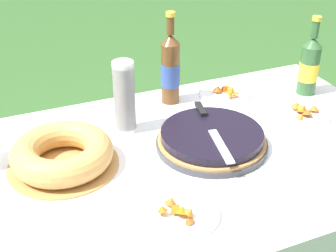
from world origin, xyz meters
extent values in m
cube|color=brown|center=(0.00, 0.00, 0.69)|extent=(1.59, 0.93, 0.03)
cylinder|color=brown|center=(0.74, 0.41, 0.34)|extent=(0.06, 0.06, 0.68)
cube|color=white|center=(0.00, 0.00, 0.71)|extent=(1.60, 0.94, 0.00)
cube|color=white|center=(0.00, 0.47, 0.66)|extent=(1.60, 0.01, 0.10)
cylinder|color=#38383D|center=(0.12, 0.01, 0.73)|extent=(0.36, 0.36, 0.02)
cylinder|color=#B78447|center=(0.12, 0.01, 0.74)|extent=(0.35, 0.35, 0.01)
cylinder|color=black|center=(0.12, 0.01, 0.76)|extent=(0.33, 0.33, 0.03)
cube|color=silver|center=(0.10, -0.09, 0.78)|extent=(0.06, 0.19, 0.00)
cube|color=black|center=(0.15, 0.14, 0.78)|extent=(0.04, 0.09, 0.01)
cylinder|color=#B78447|center=(-0.35, 0.08, 0.72)|extent=(0.34, 0.34, 0.01)
torus|color=tan|center=(-0.35, 0.08, 0.77)|extent=(0.31, 0.31, 0.09)
cylinder|color=white|center=(-0.10, 0.21, 0.76)|extent=(0.07, 0.07, 0.09)
cylinder|color=white|center=(-0.10, 0.21, 0.78)|extent=(0.07, 0.07, 0.09)
cylinder|color=white|center=(-0.10, 0.21, 0.79)|extent=(0.07, 0.07, 0.09)
cylinder|color=white|center=(-0.10, 0.21, 0.80)|extent=(0.07, 0.07, 0.09)
cylinder|color=white|center=(-0.10, 0.21, 0.82)|extent=(0.07, 0.07, 0.09)
cylinder|color=white|center=(-0.10, 0.21, 0.83)|extent=(0.07, 0.07, 0.09)
cylinder|color=white|center=(-0.10, 0.21, 0.84)|extent=(0.07, 0.07, 0.09)
cylinder|color=white|center=(-0.10, 0.21, 0.86)|extent=(0.07, 0.07, 0.09)
cylinder|color=white|center=(-0.10, 0.21, 0.87)|extent=(0.07, 0.07, 0.09)
cylinder|color=white|center=(-0.10, 0.21, 0.88)|extent=(0.07, 0.07, 0.09)
cylinder|color=white|center=(-0.10, 0.21, 0.89)|extent=(0.07, 0.07, 0.09)
cylinder|color=white|center=(-0.10, 0.21, 0.91)|extent=(0.07, 0.07, 0.09)
cylinder|color=white|center=(-0.10, 0.21, 0.92)|extent=(0.07, 0.07, 0.09)
torus|color=white|center=(-0.10, 0.21, 0.97)|extent=(0.07, 0.07, 0.01)
cylinder|color=#2D562D|center=(0.65, 0.21, 0.81)|extent=(0.07, 0.07, 0.19)
cylinder|color=yellow|center=(0.65, 0.21, 0.81)|extent=(0.08, 0.08, 0.07)
cone|color=#2D562D|center=(0.65, 0.21, 0.93)|extent=(0.07, 0.07, 0.04)
cylinder|color=#2D562D|center=(0.65, 0.21, 0.98)|extent=(0.03, 0.03, 0.07)
cylinder|color=gold|center=(0.65, 0.21, 1.02)|extent=(0.03, 0.03, 0.02)
cylinder|color=brown|center=(0.13, 0.36, 0.83)|extent=(0.07, 0.07, 0.23)
cylinder|color=#334C93|center=(0.13, 0.36, 0.83)|extent=(0.07, 0.07, 0.09)
cone|color=brown|center=(0.13, 0.36, 0.97)|extent=(0.07, 0.07, 0.04)
cylinder|color=brown|center=(0.13, 0.36, 1.02)|extent=(0.03, 0.03, 0.06)
cylinder|color=gold|center=(0.13, 0.36, 1.06)|extent=(0.03, 0.03, 0.02)
cylinder|color=white|center=(-0.11, -0.26, 0.72)|extent=(0.20, 0.20, 0.01)
torus|color=white|center=(-0.11, -0.26, 0.73)|extent=(0.20, 0.20, 0.01)
cone|color=#A64514|center=(-0.11, -0.31, 0.74)|extent=(0.04, 0.04, 0.03)
cone|color=#B76312|center=(-0.13, -0.26, 0.75)|extent=(0.04, 0.04, 0.04)
cone|color=#BC721E|center=(-0.10, -0.29, 0.75)|extent=(0.04, 0.04, 0.03)
cone|color=#AD650F|center=(-0.11, -0.28, 0.75)|extent=(0.05, 0.05, 0.05)
cone|color=#AB590F|center=(-0.16, -0.25, 0.75)|extent=(0.04, 0.04, 0.03)
cone|color=#AE5E1B|center=(-0.12, -0.22, 0.74)|extent=(0.04, 0.04, 0.04)
cylinder|color=white|center=(0.52, 0.07, 0.72)|extent=(0.21, 0.21, 0.01)
torus|color=white|center=(0.52, 0.07, 0.73)|extent=(0.21, 0.21, 0.01)
cone|color=#B2501C|center=(0.52, 0.04, 0.74)|extent=(0.04, 0.05, 0.04)
cone|color=#C06F1C|center=(0.49, 0.03, 0.74)|extent=(0.04, 0.04, 0.03)
cone|color=#CA5F15|center=(0.53, 0.11, 0.74)|extent=(0.05, 0.05, 0.04)
cone|color=#B35E20|center=(0.57, 0.06, 0.74)|extent=(0.05, 0.05, 0.03)
cone|color=#C85E1E|center=(0.52, 0.09, 0.75)|extent=(0.05, 0.05, 0.03)
cone|color=#C05F0D|center=(0.52, 0.07, 0.74)|extent=(0.05, 0.06, 0.04)
cone|color=#B26F1C|center=(0.52, 0.06, 0.75)|extent=(0.05, 0.05, 0.03)
cylinder|color=white|center=(0.35, 0.32, 0.72)|extent=(0.21, 0.21, 0.01)
torus|color=white|center=(0.35, 0.32, 0.73)|extent=(0.20, 0.20, 0.01)
cone|color=orange|center=(0.37, 0.31, 0.74)|extent=(0.04, 0.04, 0.04)
cone|color=#BE6E19|center=(0.34, 0.27, 0.75)|extent=(0.05, 0.05, 0.05)
cone|color=#AF480A|center=(0.32, 0.33, 0.75)|extent=(0.05, 0.05, 0.02)
cone|color=#A94914|center=(0.35, 0.33, 0.75)|extent=(0.04, 0.04, 0.04)
cone|color=#BB6513|center=(0.36, 0.33, 0.74)|extent=(0.05, 0.05, 0.03)
cone|color=#CA6318|center=(0.36, 0.27, 0.75)|extent=(0.03, 0.03, 0.03)
cone|color=#AC4B12|center=(0.36, 0.32, 0.74)|extent=(0.05, 0.05, 0.04)
camera|label=1|loc=(-0.51, -1.12, 1.54)|focal=50.00mm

